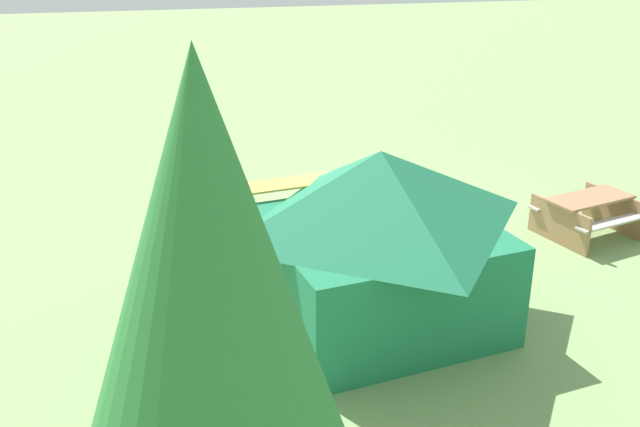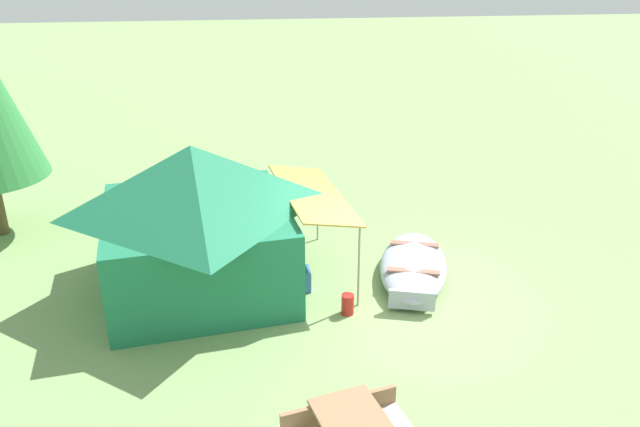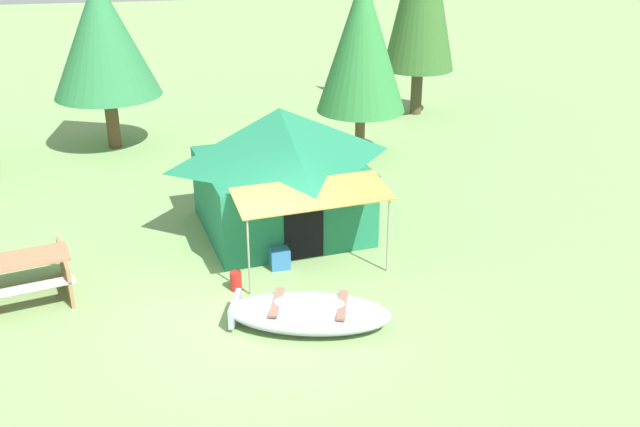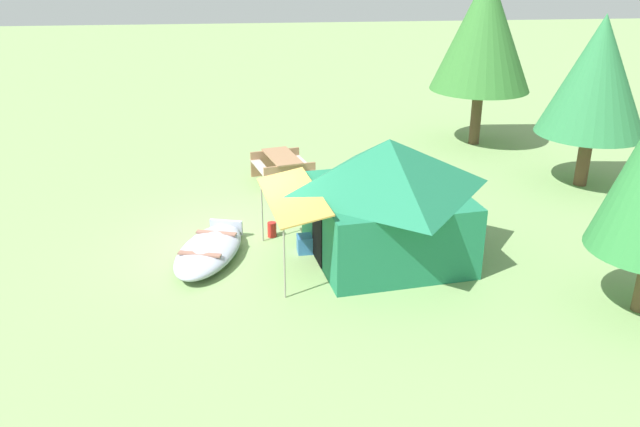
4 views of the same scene
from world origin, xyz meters
name	(u,v)px [view 2 (image 2 of 4)]	position (x,y,z in m)	size (l,w,h in m)	color
ground_plane	(389,302)	(0.00, 0.00, 0.00)	(80.00, 80.00, 0.00)	#7F9F60
beached_rowboat	(413,266)	(0.77, -0.61, 0.22)	(2.83, 1.84, 0.43)	#A6AAC0
canvas_cabin_tent	(197,217)	(0.90, 3.10, 1.33)	(3.72, 4.47, 2.56)	#1F754F
cooler_box	(296,280)	(0.60, 1.50, 0.19)	(0.49, 0.35, 0.38)	#316DAE
fuel_can	(348,304)	(-0.26, 0.74, 0.17)	(0.20, 0.20, 0.34)	red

